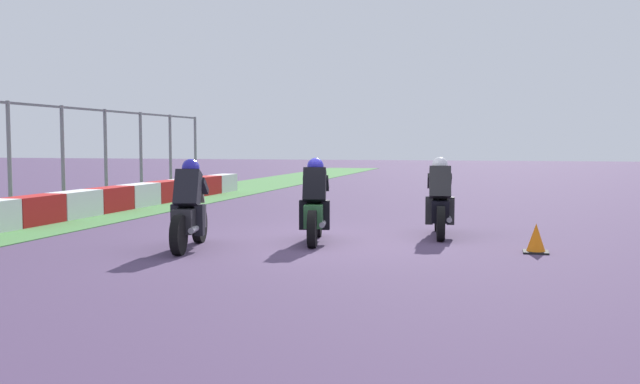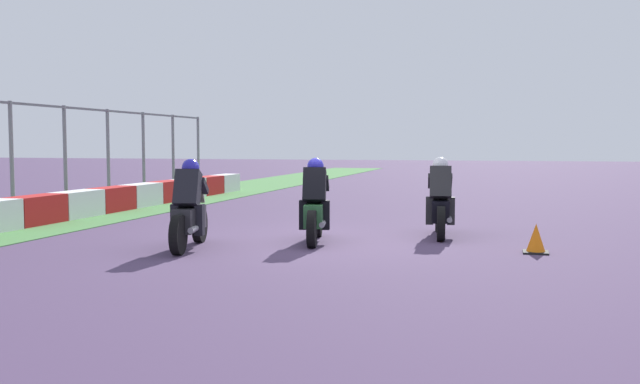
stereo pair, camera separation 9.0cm
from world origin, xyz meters
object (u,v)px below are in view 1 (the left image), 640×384
at_px(rider_lane_c, 190,212).
at_px(traffic_cone, 536,239).
at_px(rider_lane_a, 440,204).
at_px(rider_lane_b, 315,207).

bearing_deg(rider_lane_c, traffic_cone, -91.07).
xyz_separation_m(rider_lane_a, rider_lane_b, (-1.35, 2.10, 0.00)).
relative_size(rider_lane_a, rider_lane_c, 1.01).
bearing_deg(rider_lane_b, traffic_cone, -105.61).
relative_size(rider_lane_a, traffic_cone, 4.25).
distance_m(rider_lane_a, rider_lane_b, 2.50).
bearing_deg(traffic_cone, rider_lane_b, 85.33).
xyz_separation_m(rider_lane_b, rider_lane_c, (-1.29, 1.84, 0.00)).
bearing_deg(rider_lane_b, rider_lane_a, -68.16).
xyz_separation_m(rider_lane_b, traffic_cone, (-0.31, -3.79, -0.40)).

